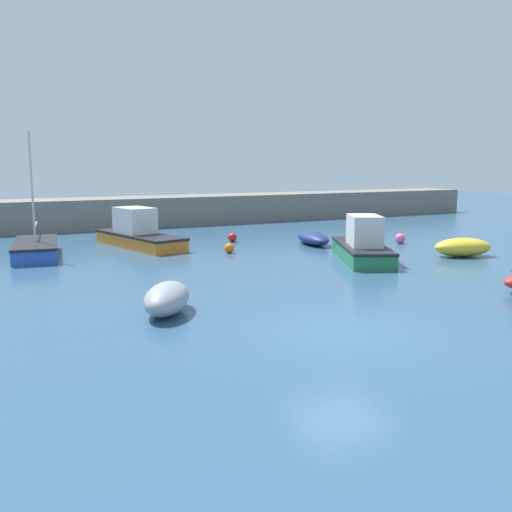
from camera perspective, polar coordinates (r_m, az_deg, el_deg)
ground_plane at (r=15.15m, az=8.43°, el=-7.83°), size 120.00×120.00×0.20m
harbor_breakwater at (r=39.77m, az=-14.51°, el=4.21°), size 60.37×3.45×1.98m
open_tender_yellow at (r=30.68m, az=5.72°, el=1.79°), size 1.93×3.48×0.66m
sailboat_tall_mast at (r=28.45m, az=-21.16°, el=0.71°), size 2.59×5.77×5.73m
motorboat_with_cabin at (r=30.36m, az=-11.71°, el=2.24°), size 3.37×6.73×2.02m
rowboat_blue_near at (r=16.76m, az=-8.91°, el=-4.21°), size 2.38×2.88×0.90m
rowboat_white_midwater at (r=28.29m, az=19.98°, el=0.83°), size 3.04×2.15×0.87m
motorboat_grey_hull at (r=25.83m, az=10.63°, el=1.05°), size 4.09×5.86×2.06m
mooring_buoy_orange at (r=27.64m, az=-2.68°, el=0.79°), size 0.48×0.48×0.48m
mooring_buoy_red at (r=31.55m, az=-2.37°, el=1.88°), size 0.49×0.49×0.49m
mooring_buoy_pink at (r=31.83m, az=14.24°, el=1.71°), size 0.55×0.55×0.55m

